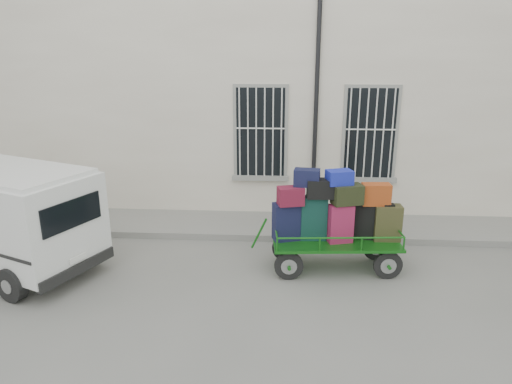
{
  "coord_description": "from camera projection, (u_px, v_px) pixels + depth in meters",
  "views": [
    {
      "loc": [
        0.21,
        -8.32,
        4.14
      ],
      "look_at": [
        -0.39,
        1.0,
        1.3
      ],
      "focal_mm": 32.0,
      "sensor_mm": 36.0,
      "label": 1
    }
  ],
  "objects": [
    {
      "name": "sidewalk",
      "position": [
        275.0,
        226.0,
        11.24
      ],
      "size": [
        24.0,
        1.7,
        0.15
      ],
      "primitive_type": "cube",
      "color": "gray",
      "rests_on": "ground"
    },
    {
      "name": "luggage_cart",
      "position": [
        335.0,
        219.0,
        8.84
      ],
      "size": [
        2.92,
        1.3,
        2.05
      ],
      "rotation": [
        0.0,
        0.0,
        0.08
      ],
      "color": "black",
      "rests_on": "ground"
    },
    {
      "name": "ground",
      "position": [
        272.0,
        268.0,
        9.16
      ],
      "size": [
        80.0,
        80.0,
        0.0
      ],
      "primitive_type": "plane",
      "color": "slate",
      "rests_on": "ground"
    },
    {
      "name": "building",
      "position": [
        279.0,
        94.0,
        13.53
      ],
      "size": [
        24.0,
        5.15,
        6.0
      ],
      "color": "beige",
      "rests_on": "ground"
    }
  ]
}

